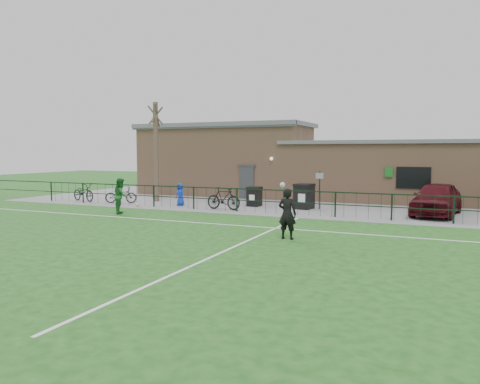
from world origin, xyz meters
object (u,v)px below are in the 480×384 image
at_px(wheelie_bin_right, 304,197).
at_px(car_maroon, 437,199).
at_px(bicycle_c, 121,195).
at_px(bare_tree, 156,152).
at_px(bicycle_d, 223,198).
at_px(wheelie_bin_left, 254,197).
at_px(sign_post, 319,190).
at_px(bicycle_a, 83,192).
at_px(outfield_player, 121,196).
at_px(ball_ground, 137,205).
at_px(spectator_child, 180,194).

distance_m(wheelie_bin_right, car_maroon, 6.46).
bearing_deg(bicycle_c, bare_tree, -61.30).
height_order(bicycle_c, bicycle_d, bicycle_d).
height_order(wheelie_bin_left, sign_post, sign_post).
distance_m(wheelie_bin_right, bicycle_c, 10.77).
relative_size(wheelie_bin_left, bicycle_c, 0.54).
bearing_deg(wheelie_bin_right, bicycle_d, -140.92).
bearing_deg(bicycle_a, bicycle_d, -76.16).
distance_m(wheelie_bin_left, outfield_player, 7.28).
relative_size(wheelie_bin_right, sign_post, 0.62).
xyz_separation_m(bare_tree, bicycle_d, (5.56, -2.12, -2.39)).
xyz_separation_m(bicycle_a, bicycle_d, (9.67, -0.33, 0.05)).
bearing_deg(bicycle_d, bicycle_a, 92.13).
height_order(sign_post, ball_ground, sign_post).
height_order(bicycle_c, ball_ground, bicycle_c).
distance_m(wheelie_bin_right, outfield_player, 9.41).
relative_size(car_maroon, outfield_player, 2.67).
height_order(wheelie_bin_right, bicycle_c, wheelie_bin_right).
relative_size(bicycle_a, bicycle_c, 1.12).
distance_m(wheelie_bin_right, bicycle_d, 4.27).
distance_m(wheelie_bin_right, bicycle_a, 13.54).
bearing_deg(wheelie_bin_right, spectator_child, -157.55).
height_order(car_maroon, outfield_player, outfield_player).
height_order(wheelie_bin_right, bicycle_d, wheelie_bin_right).
bearing_deg(spectator_child, car_maroon, 27.42).
height_order(car_maroon, bicycle_d, car_maroon).
bearing_deg(sign_post, ball_ground, -163.67).
xyz_separation_m(bare_tree, spectator_child, (2.57, -1.49, -2.35)).
xyz_separation_m(wheelie_bin_right, spectator_child, (-6.75, -1.40, 0.01)).
xyz_separation_m(wheelie_bin_right, bicycle_a, (-13.43, -1.70, -0.08)).
bearing_deg(bare_tree, bicycle_c, -127.00).
bearing_deg(bicycle_c, spectator_child, -110.50).
height_order(wheelie_bin_right, spectator_child, spectator_child).
xyz_separation_m(wheelie_bin_left, bicycle_c, (-7.78, -1.72, -0.01)).
height_order(bicycle_a, bicycle_c, bicycle_a).
bearing_deg(outfield_player, spectator_child, -48.50).
bearing_deg(wheelie_bin_right, bicycle_c, -160.41).
height_order(wheelie_bin_right, car_maroon, car_maroon).
distance_m(wheelie_bin_left, ball_ground, 6.51).
height_order(car_maroon, bicycle_c, car_maroon).
distance_m(wheelie_bin_right, ball_ground, 9.17).
relative_size(bicycle_d, outfield_player, 1.12).
bearing_deg(wheelie_bin_left, bicycle_d, -110.90).
height_order(sign_post, bicycle_c, sign_post).
bearing_deg(bicycle_c, ball_ground, -141.85).
xyz_separation_m(bare_tree, bicycle_c, (-1.32, -1.75, -2.50)).
relative_size(wheelie_bin_left, car_maroon, 0.21).
height_order(bicycle_a, ball_ground, bicycle_a).
distance_m(spectator_child, ball_ground, 2.43).
relative_size(wheelie_bin_left, wheelie_bin_right, 0.79).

